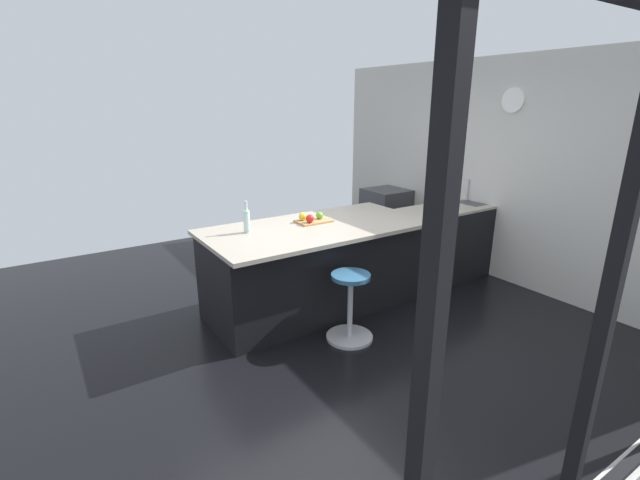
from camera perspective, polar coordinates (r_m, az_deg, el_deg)
ground_plane at (r=4.59m, az=-0.50°, el=-10.35°), size 7.17×7.17×0.00m
interior_partition_left at (r=5.96m, az=21.34°, el=8.47°), size 0.15×5.51×2.66m
sink_cabinet at (r=5.95m, az=17.52°, el=0.18°), size 2.10×0.60×1.19m
oven_range at (r=6.87m, az=8.51°, el=2.89°), size 0.60×0.61×0.88m
kitchen_island at (r=4.69m, az=-0.66°, el=-3.43°), size 2.32×1.15×0.93m
stool_by_window at (r=4.14m, az=3.91°, el=-8.87°), size 0.44×0.44×0.65m
cutting_board at (r=4.66m, az=-0.85°, el=2.46°), size 0.36×0.24×0.02m
apple_green at (r=4.70m, az=-0.06°, el=3.20°), size 0.08×0.08×0.08m
apple_red at (r=4.55m, az=-1.32°, el=2.78°), size 0.09×0.09×0.09m
apple_yellow at (r=4.64m, az=-2.25°, el=3.08°), size 0.09×0.09×0.09m
water_bottle at (r=4.30m, az=-9.47°, el=2.52°), size 0.06×0.06×0.31m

